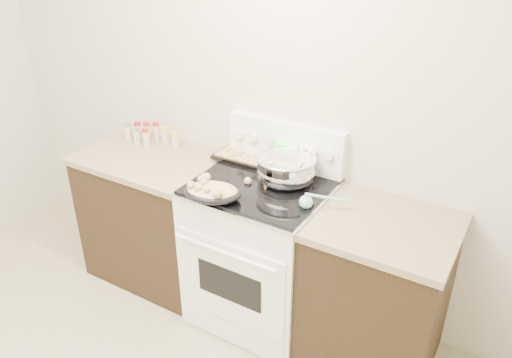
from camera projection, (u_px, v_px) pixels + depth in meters
The scene contains 9 objects.
counter_left at pixel (158, 216), 3.45m from camera, with size 0.93×0.67×0.92m.
counter_right at pixel (375, 293), 2.74m from camera, with size 0.73×0.67×0.92m.
kitchen_range at pixel (261, 249), 3.05m from camera, with size 0.78×0.73×1.22m.
mixing_bowl at pixel (286, 169), 2.83m from camera, with size 0.41×0.41×0.20m.
roasting_pan at pixel (212, 191), 2.66m from camera, with size 0.37×0.31×0.12m.
baking_sheet at pixel (247, 155), 3.15m from camera, with size 0.39×0.28×0.06m.
wooden_spoon at pixel (254, 180), 2.86m from camera, with size 0.15×0.23×0.04m.
blue_ladle at pixel (309, 201), 2.60m from camera, with size 0.23×0.17×0.09m.
spice_jars at pixel (149, 134), 3.41m from camera, with size 0.41×0.15×0.13m.
Camera 1 is at (1.62, -0.73, 2.29)m, focal length 35.00 mm.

